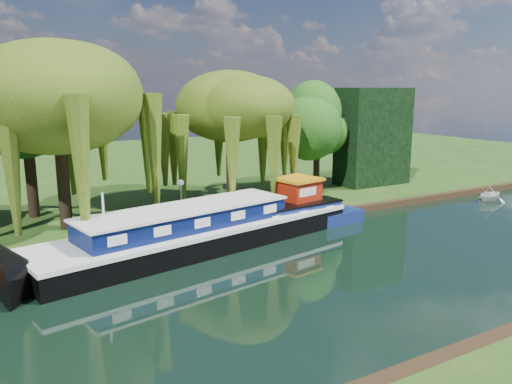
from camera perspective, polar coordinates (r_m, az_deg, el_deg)
ground at (r=21.84m, az=0.67°, el=-10.83°), size 120.00×120.00×0.00m
far_bank at (r=53.02m, az=-18.30°, el=2.30°), size 120.00×52.00×0.45m
dutch_barge at (r=27.09m, az=-5.80°, el=-4.22°), size 18.80×7.40×3.87m
narrowboat at (r=29.55m, az=3.01°, el=-3.51°), size 12.00×3.12×1.73m
white_cruiser at (r=41.85m, az=25.14°, el=-0.94°), size 2.73×2.41×1.34m
willow_left at (r=30.01m, az=-21.81°, el=9.76°), size 8.42×8.42×10.09m
willow_right at (r=33.91m, az=-2.91°, el=8.55°), size 6.81×6.81×8.30m
tree_far_mid at (r=33.68m, az=-24.91°, el=8.50°), size 5.91×5.91×9.67m
tree_far_right at (r=39.93m, az=7.04°, el=7.52°), size 4.48×4.48×7.33m
conifer_hedge at (r=43.06m, az=13.22°, el=6.20°), size 6.00×3.00×8.00m
lamppost at (r=30.46m, az=-8.55°, el=0.32°), size 0.36×0.36×2.56m
mooring_posts at (r=28.54m, az=-8.79°, el=-3.50°), size 19.16×0.16×1.00m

